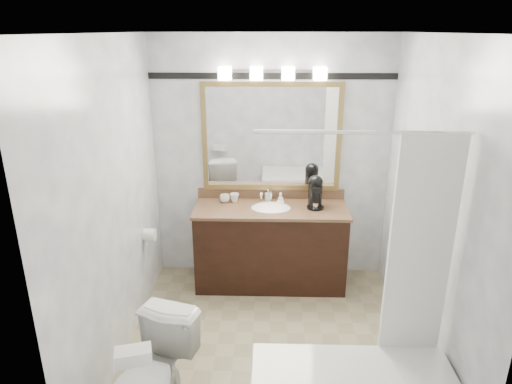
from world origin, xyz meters
TOP-DOWN VIEW (x-y plane):
  - room at (0.00, 0.00)m, footprint 2.42×2.62m
  - vanity at (0.00, 1.02)m, footprint 1.53×0.58m
  - mirror at (0.00, 1.28)m, footprint 1.40×0.04m
  - vanity_light_bar at (0.00, 1.23)m, footprint 1.02×0.14m
  - accent_stripe at (0.00, 1.29)m, footprint 2.40×0.01m
  - tp_roll at (-1.14, 0.66)m, footprint 0.11×0.12m
  - toilet at (-0.78, -0.85)m, footprint 0.61×0.82m
  - tissue_box at (-0.78, -1.12)m, footprint 0.23×0.16m
  - coffee_maker at (0.44, 1.06)m, footprint 0.17×0.21m
  - cup_left at (-0.47, 1.16)m, footprint 0.10×0.10m
  - cup_right at (-0.37, 1.17)m, footprint 0.12×0.12m
  - soap_bottle_a at (-0.03, 1.22)m, footprint 0.06×0.06m
  - soap_bottle_b at (0.10, 1.18)m, footprint 0.07×0.07m
  - soap_bar at (0.10, 1.13)m, footprint 0.08×0.05m

SIDE VIEW (x-z plane):
  - toilet at x=-0.78m, z-range 0.00..0.75m
  - vanity at x=0.00m, z-range -0.04..0.93m
  - tp_roll at x=-1.14m, z-range 0.64..0.76m
  - tissue_box at x=-0.78m, z-range 0.75..0.83m
  - soap_bar at x=0.10m, z-range 0.85..0.87m
  - cup_left at x=-0.47m, z-range 0.85..0.93m
  - soap_bottle_b at x=0.10m, z-range 0.85..0.93m
  - cup_right at x=-0.37m, z-range 0.85..0.94m
  - soap_bottle_a at x=-0.03m, z-range 0.85..0.97m
  - coffee_maker at x=0.44m, z-range 0.85..1.18m
  - room at x=0.00m, z-range -0.01..2.51m
  - mirror at x=0.00m, z-range 0.95..2.05m
  - accent_stripe at x=0.00m, z-range 2.07..2.13m
  - vanity_light_bar at x=0.00m, z-range 2.07..2.19m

